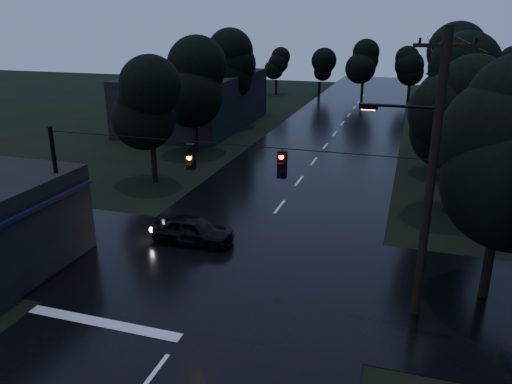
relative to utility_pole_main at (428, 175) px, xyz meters
The scene contains 15 objects.
main_road 21.06m from the utility_pole_main, 111.30° to the left, with size 12.00×120.00×0.02m, color black.
cross_street 9.14m from the utility_pole_main, behind, with size 60.00×9.00×0.02m, color black.
building_far_left 36.15m from the utility_pole_main, 126.44° to the left, with size 10.00×16.00×5.00m, color black.
utility_pole_main is the anchor object (origin of this frame).
utility_pole_far 17.08m from the utility_pole_main, 87.00° to the left, with size 2.00×0.30×7.50m.
anchor_pole_left 15.08m from the utility_pole_main, behind, with size 0.18×0.18×6.00m, color black.
span_signals 6.85m from the utility_pole_main, behind, with size 15.00×0.37×1.12m.
tree_corner_near 3.35m from the utility_pole_main, 37.67° to the left, with size 4.48×4.48×9.44m.
tree_left_a 19.76m from the utility_pole_main, 146.16° to the left, with size 3.92×3.92×8.26m.
tree_left_b 25.50m from the utility_pole_main, 131.84° to the left, with size 4.20×4.20×8.85m.
tree_left_c 33.94m from the utility_pole_main, 121.27° to the left, with size 4.48×4.48×9.44m.
tree_right_a 11.12m from the utility_pole_main, 81.77° to the left, with size 4.20×4.20×8.85m.
tree_right_b 19.14m from the utility_pole_main, 83.42° to the left, with size 4.48×4.48×9.44m.
tree_right_c 29.16m from the utility_pole_main, 84.50° to the left, with size 4.76×4.76×10.03m.
car 11.54m from the utility_pole_main, 162.86° to the left, with size 1.57×3.91×1.33m, color black.
Camera 1 is at (6.68, -5.77, 10.18)m, focal length 35.00 mm.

